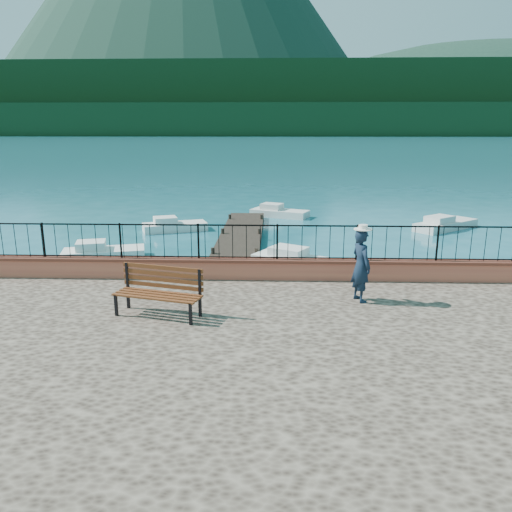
# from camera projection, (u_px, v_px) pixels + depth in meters

# --- Properties ---
(ground) EXTENTS (2000.00, 2000.00, 0.00)m
(ground) POSITION_uv_depth(u_px,v_px,m) (291.00, 382.00, 10.82)
(ground) COLOR #19596B
(ground) RESTS_ON ground
(parapet) EXTENTS (28.00, 0.46, 0.58)m
(parapet) POSITION_uv_depth(u_px,v_px,m) (288.00, 269.00, 14.02)
(parapet) COLOR #CC6A49
(parapet) RESTS_ON promenade
(railing) EXTENTS (27.00, 0.05, 0.95)m
(railing) POSITION_uv_depth(u_px,v_px,m) (288.00, 242.00, 13.83)
(railing) COLOR black
(railing) RESTS_ON parapet
(dock) EXTENTS (2.00, 16.00, 0.30)m
(dock) POSITION_uv_depth(u_px,v_px,m) (238.00, 246.00, 22.46)
(dock) COLOR #2D231C
(dock) RESTS_ON ground
(far_forest) EXTENTS (900.00, 60.00, 18.00)m
(far_forest) POSITION_uv_depth(u_px,v_px,m) (275.00, 120.00, 298.69)
(far_forest) COLOR black
(far_forest) RESTS_ON ground
(foothills) EXTENTS (900.00, 120.00, 44.00)m
(foothills) POSITION_uv_depth(u_px,v_px,m) (275.00, 102.00, 353.44)
(foothills) COLOR black
(foothills) RESTS_ON ground
(companion_hill) EXTENTS (448.00, 384.00, 180.00)m
(companion_hill) POSITION_uv_depth(u_px,v_px,m) (476.00, 131.00, 544.67)
(companion_hill) COLOR #142D23
(companion_hill) RESTS_ON ground
(park_bench) EXTENTS (2.10, 1.16, 1.11)m
(park_bench) POSITION_uv_depth(u_px,v_px,m) (159.00, 302.00, 11.28)
(park_bench) COLOR black
(park_bench) RESTS_ON promenade
(person) EXTENTS (0.64, 0.77, 1.79)m
(person) POSITION_uv_depth(u_px,v_px,m) (361.00, 266.00, 12.11)
(person) COLOR #101F31
(person) RESTS_ON promenade
(hat) EXTENTS (0.44, 0.44, 0.12)m
(hat) POSITION_uv_depth(u_px,v_px,m) (363.00, 227.00, 11.87)
(hat) COLOR white
(hat) RESTS_ON person
(boat_0) EXTENTS (3.52, 2.10, 0.80)m
(boat_0) POSITION_uv_depth(u_px,v_px,m) (104.00, 249.00, 20.79)
(boat_0) COLOR white
(boat_0) RESTS_ON ground
(boat_1) EXTENTS (4.00, 3.09, 0.80)m
(boat_1) POSITION_uv_depth(u_px,v_px,m) (302.00, 258.00, 19.39)
(boat_1) COLOR silver
(boat_1) RESTS_ON ground
(boat_2) EXTENTS (4.02, 3.57, 0.80)m
(boat_2) POSITION_uv_depth(u_px,v_px,m) (446.00, 222.00, 26.86)
(boat_2) COLOR silver
(boat_2) RESTS_ON ground
(boat_3) EXTENTS (3.54, 2.37, 0.80)m
(boat_3) POSITION_uv_depth(u_px,v_px,m) (175.00, 223.00, 26.39)
(boat_3) COLOR silver
(boat_3) RESTS_ON ground
(boat_4) EXTENTS (3.72, 2.54, 0.80)m
(boat_4) POSITION_uv_depth(u_px,v_px,m) (280.00, 210.00, 30.54)
(boat_4) COLOR silver
(boat_4) RESTS_ON ground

